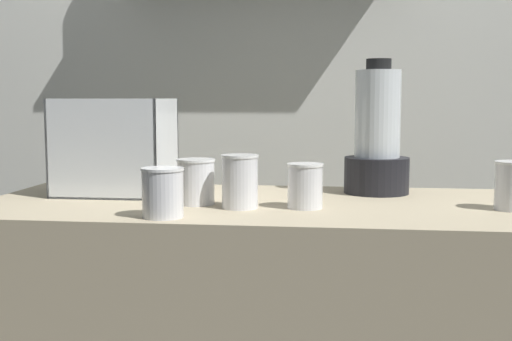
% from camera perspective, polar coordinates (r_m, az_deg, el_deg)
% --- Properties ---
extents(back_wall_unit, '(2.60, 0.24, 2.50)m').
position_cam_1_polar(back_wall_unit, '(2.42, 2.22, 8.68)').
color(back_wall_unit, silver).
rests_on(back_wall_unit, ground_plane).
extents(carrot_display_bin, '(0.30, 0.24, 0.26)m').
position_cam_1_polar(carrot_display_bin, '(1.85, -12.09, 0.59)').
color(carrot_display_bin, white).
rests_on(carrot_display_bin, counter).
extents(blender_pitcher, '(0.18, 0.18, 0.37)m').
position_cam_1_polar(blender_pitcher, '(1.85, 10.44, 2.48)').
color(blender_pitcher, black).
rests_on(blender_pitcher, counter).
extents(juice_cup_beet_far_left, '(0.10, 0.10, 0.11)m').
position_cam_1_polar(juice_cup_beet_far_left, '(1.47, -8.07, -2.12)').
color(juice_cup_beet_far_left, white).
rests_on(juice_cup_beet_far_left, counter).
extents(juice_cup_beet_left, '(0.10, 0.10, 0.11)m').
position_cam_1_polar(juice_cup_beet_left, '(1.64, -5.21, -1.17)').
color(juice_cup_beet_left, white).
rests_on(juice_cup_beet_left, counter).
extents(juice_cup_orange_middle, '(0.09, 0.09, 0.13)m').
position_cam_1_polar(juice_cup_orange_middle, '(1.58, -1.40, -1.24)').
color(juice_cup_orange_middle, white).
rests_on(juice_cup_orange_middle, counter).
extents(juice_cup_carrot_right, '(0.09, 0.09, 0.11)m').
position_cam_1_polar(juice_cup_carrot_right, '(1.58, 4.27, -1.61)').
color(juice_cup_carrot_right, white).
rests_on(juice_cup_carrot_right, counter).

